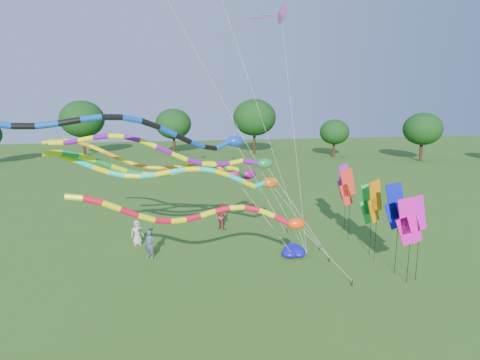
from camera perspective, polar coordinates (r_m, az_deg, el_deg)
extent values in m
plane|color=#235616|center=(19.90, 6.80, -15.75)|extent=(160.00, 160.00, 0.00)
cylinder|color=#382314|center=(73.39, 24.76, 4.16)|extent=(0.50, 0.50, 3.12)
ellipsoid|color=#103B12|center=(73.09, 25.02, 7.33)|extent=(6.59, 6.59, 5.60)
cylinder|color=#382314|center=(76.54, 13.41, 4.99)|extent=(0.50, 0.50, 2.84)
ellipsoid|color=#103B12|center=(76.27, 13.54, 7.76)|extent=(6.00, 6.00, 5.10)
cylinder|color=#382314|center=(76.07, 1.93, 5.29)|extent=(0.50, 0.50, 2.97)
ellipsoid|color=#103B12|center=(75.79, 1.95, 8.21)|extent=(6.26, 6.26, 5.32)
cylinder|color=#382314|center=(74.06, -9.51, 5.11)|extent=(0.50, 0.50, 3.26)
ellipsoid|color=#103B12|center=(73.77, -9.61, 8.40)|extent=(6.88, 6.88, 5.85)
cylinder|color=#382314|center=(73.79, -21.28, 4.50)|extent=(0.50, 0.50, 3.27)
ellipsoid|color=#103B12|center=(73.50, -21.51, 7.81)|extent=(6.90, 6.90, 5.87)
cylinder|color=black|center=(21.17, 15.65, -13.95)|extent=(0.05, 0.05, 0.30)
cylinder|color=silver|center=(19.88, 12.03, -10.12)|extent=(0.02, 0.02, 4.34)
ellipsoid|color=#F6490C|center=(18.81, 8.03, -6.14)|extent=(0.88, 0.57, 0.57)
cylinder|color=red|center=(18.62, 5.95, -5.68)|extent=(0.26, 0.26, 0.79)
cylinder|color=yellow|center=(18.51, 3.81, -4.72)|extent=(0.26, 0.26, 0.75)
cylinder|color=red|center=(18.41, 1.68, -4.10)|extent=(0.26, 0.26, 0.70)
cylinder|color=yellow|center=(18.33, -0.43, -3.95)|extent=(0.26, 0.26, 0.68)
cylinder|color=red|center=(18.25, -2.52, -4.23)|extent=(0.26, 0.26, 0.68)
cylinder|color=yellow|center=(18.14, -4.59, -4.78)|extent=(0.26, 0.26, 0.69)
cylinder|color=red|center=(18.00, -6.67, -5.37)|extent=(0.26, 0.26, 0.69)
cylinder|color=yellow|center=(17.81, -8.78, -5.74)|extent=(0.26, 0.26, 0.70)
cylinder|color=red|center=(17.58, -10.94, -5.72)|extent=(0.26, 0.26, 0.72)
cylinder|color=yellow|center=(17.33, -13.18, -5.26)|extent=(0.26, 0.26, 0.76)
cylinder|color=red|center=(17.10, -15.49, -4.47)|extent=(0.26, 0.26, 0.78)
cylinder|color=yellow|center=(16.94, -17.85, -3.54)|extent=(0.26, 0.26, 0.76)
cylinder|color=red|center=(16.88, -20.20, -2.75)|extent=(0.26, 0.26, 0.71)
cylinder|color=yellow|center=(16.95, -22.49, -2.30)|extent=(0.26, 0.26, 0.68)
cylinder|color=black|center=(23.78, 7.54, -10.80)|extent=(0.05, 0.05, 0.30)
cylinder|color=silver|center=(23.02, 3.30, -5.01)|extent=(0.02, 0.02, 5.82)
ellipsoid|color=#D61749|center=(22.67, -1.08, 0.77)|extent=(0.79, 0.51, 0.51)
cylinder|color=orange|center=(22.99, -2.82, 1.61)|extent=(0.23, 0.23, 1.09)
cylinder|color=#DFE10B|center=(23.36, -4.58, 2.41)|extent=(0.23, 0.23, 0.77)
cylinder|color=orange|center=(23.52, -6.44, 2.28)|extent=(0.23, 0.23, 0.78)
cylinder|color=#DFE10B|center=(23.66, -8.30, 1.99)|extent=(0.23, 0.23, 0.79)
cylinder|color=orange|center=(23.76, -10.18, 1.74)|extent=(0.23, 0.23, 0.79)
cylinder|color=#DFE10B|center=(23.83, -12.09, 1.72)|extent=(0.23, 0.23, 0.80)
cylinder|color=orange|center=(23.89, -14.01, 2.01)|extent=(0.23, 0.23, 0.83)
cylinder|color=#DFE10B|center=(23.97, -15.92, 2.61)|extent=(0.23, 0.23, 0.86)
cylinder|color=orange|center=(24.09, -17.81, 3.39)|extent=(0.23, 0.23, 0.87)
cylinder|color=#DFE10B|center=(24.29, -19.63, 4.19)|extent=(0.23, 0.23, 0.85)
cylinder|color=orange|center=(24.58, -21.34, 4.80)|extent=(0.23, 0.23, 0.81)
cylinder|color=#DFE10B|center=(24.96, -22.91, 5.11)|extent=(0.23, 0.23, 0.78)
cylinder|color=orange|center=(25.43, -24.33, 5.11)|extent=(0.23, 0.23, 0.79)
cylinder|color=#DFE10B|center=(25.97, -25.61, 4.88)|extent=(0.23, 0.23, 0.81)
cylinder|color=black|center=(23.79, 12.59, -10.97)|extent=(0.05, 0.05, 0.30)
cylinder|color=silver|center=(22.30, 8.28, -4.53)|extent=(0.02, 0.02, 6.67)
ellipsoid|color=#18872F|center=(21.29, 3.54, 2.36)|extent=(0.86, 0.55, 0.55)
cylinder|color=#7A0D99|center=(21.38, 1.52, 2.56)|extent=(0.25, 0.25, 0.88)
cylinder|color=#F5FF0D|center=(21.43, -0.53, 2.57)|extent=(0.25, 0.25, 0.77)
cylinder|color=#7A0D99|center=(21.21, -2.48, 2.27)|extent=(0.25, 0.25, 0.77)
cylinder|color=#F5FF0D|center=(20.96, -4.48, 2.24)|extent=(0.25, 0.25, 0.78)
cylinder|color=#7A0D99|center=(20.72, -6.52, 2.60)|extent=(0.25, 0.25, 0.81)
cylinder|color=#F5FF0D|center=(20.51, -8.62, 3.30)|extent=(0.25, 0.25, 0.84)
cylinder|color=#7A0D99|center=(20.36, -10.77, 4.21)|extent=(0.25, 0.25, 0.84)
cylinder|color=#F5FF0D|center=(20.30, -12.93, 5.08)|extent=(0.25, 0.25, 0.81)
cylinder|color=#7A0D99|center=(20.35, -15.07, 5.71)|extent=(0.25, 0.25, 0.77)
cylinder|color=#F5FF0D|center=(20.51, -17.15, 5.96)|extent=(0.25, 0.25, 0.76)
cylinder|color=#7A0D99|center=(20.77, -19.14, 5.83)|extent=(0.25, 0.25, 0.77)
cylinder|color=#F5FF0D|center=(21.10, -21.03, 5.46)|extent=(0.25, 0.25, 0.78)
cylinder|color=#7A0D99|center=(21.48, -22.84, 5.05)|extent=(0.25, 0.25, 0.78)
cylinder|color=#F5FF0D|center=(21.87, -24.59, 4.81)|extent=(0.25, 0.25, 0.77)
cylinder|color=black|center=(25.10, 7.54, -9.61)|extent=(0.05, 0.05, 0.30)
cylinder|color=silver|center=(22.79, 3.77, -2.57)|extent=(0.02, 0.02, 7.88)
ellipsoid|color=#0D3BB6|center=(21.02, -0.69, 5.51)|extent=(0.90, 0.58, 0.58)
cylinder|color=#0B45B9|center=(20.65, -2.48, 4.99)|extent=(0.26, 0.26, 0.87)
cylinder|color=black|center=(20.18, -4.35, 4.62)|extent=(0.26, 0.26, 0.85)
cylinder|color=#0B45B9|center=(19.61, -6.16, 5.06)|extent=(0.26, 0.26, 0.88)
cylinder|color=black|center=(19.07, -8.13, 5.86)|extent=(0.26, 0.26, 0.91)
cylinder|color=#0B45B9|center=(18.61, -10.28, 6.85)|extent=(0.26, 0.26, 0.90)
cylinder|color=black|center=(18.23, -12.62, 7.76)|extent=(0.26, 0.26, 0.87)
cylinder|color=#0B45B9|center=(17.97, -15.13, 8.37)|extent=(0.26, 0.26, 0.83)
cylinder|color=black|center=(17.80, -17.74, 8.51)|extent=(0.26, 0.26, 0.82)
cylinder|color=#0B45B9|center=(17.73, -20.41, 8.22)|extent=(0.26, 0.26, 0.84)
cylinder|color=black|center=(17.74, -23.10, 7.66)|extent=(0.26, 0.26, 0.85)
cylinder|color=#0B45B9|center=(17.79, -25.78, 7.09)|extent=(0.26, 0.26, 0.84)
cylinder|color=black|center=(17.87, -28.45, 6.76)|extent=(0.26, 0.26, 0.83)
cylinder|color=black|center=(25.49, 11.24, -9.40)|extent=(0.05, 0.05, 0.30)
cylinder|color=silver|center=(24.05, 7.94, -4.99)|extent=(0.02, 0.02, 5.35)
ellipsoid|color=#D15A0C|center=(22.89, 4.30, -0.36)|extent=(0.97, 0.62, 0.62)
cylinder|color=#0CD9C9|center=(22.45, 2.77, -0.68)|extent=(0.28, 0.28, 0.86)
cylinder|color=yellow|center=(21.93, 1.16, -0.55)|extent=(0.28, 0.28, 0.86)
cylinder|color=#0CD9C9|center=(21.55, -0.67, 0.26)|extent=(0.28, 0.28, 0.84)
cylinder|color=yellow|center=(21.28, -2.62, 0.98)|extent=(0.28, 0.28, 0.81)
cylinder|color=#0CD9C9|center=(21.11, -4.65, 1.44)|extent=(0.28, 0.28, 0.78)
cylinder|color=yellow|center=(21.06, -6.74, 1.53)|extent=(0.28, 0.28, 0.77)
cylinder|color=#0CD9C9|center=(21.10, -8.84, 1.31)|extent=(0.28, 0.28, 0.79)
cylinder|color=yellow|center=(21.20, -10.94, 0.94)|extent=(0.28, 0.28, 0.80)
cylinder|color=#0CD9C9|center=(21.33, -13.02, 0.62)|extent=(0.28, 0.28, 0.78)
cylinder|color=yellow|center=(21.44, -15.07, 0.54)|extent=(0.28, 0.28, 0.77)
cylinder|color=#0CD9C9|center=(21.51, -17.12, 0.80)|extent=(0.28, 0.28, 0.79)
cylinder|color=yellow|center=(21.53, -19.18, 1.38)|extent=(0.28, 0.28, 0.82)
cylinder|color=#0CD9C9|center=(21.50, -21.26, 2.15)|extent=(0.28, 0.28, 0.84)
cylinder|color=yellow|center=(21.43, -23.36, 2.92)|extent=(0.28, 0.28, 0.84)
cylinder|color=black|center=(28.36, 6.70, -7.16)|extent=(0.05, 0.05, 0.30)
cylinder|color=silver|center=(26.71, 4.06, -3.26)|extent=(0.02, 0.02, 5.38)
ellipsoid|color=#820B66|center=(25.28, 1.11, 0.82)|extent=(1.01, 0.65, 0.65)
cylinder|color=green|center=(24.60, 0.05, 1.09)|extent=(0.29, 0.29, 1.07)
cylinder|color=#E5FF0D|center=(23.91, -1.22, 1.67)|extent=(0.29, 0.29, 0.85)
cylinder|color=green|center=(23.54, -2.99, 1.95)|extent=(0.29, 0.29, 0.82)
cylinder|color=#E5FF0D|center=(23.26, -4.88, 1.91)|extent=(0.29, 0.29, 0.82)
cylinder|color=green|center=(23.06, -6.84, 1.61)|extent=(0.29, 0.29, 0.83)
cylinder|color=#E5FF0D|center=(22.90, -8.84, 1.19)|extent=(0.29, 0.29, 0.84)
cylinder|color=green|center=(22.75, -10.86, 0.85)|extent=(0.29, 0.29, 0.82)
cylinder|color=#E5FF0D|center=(22.58, -12.88, 0.77)|extent=(0.29, 0.29, 0.82)
cylinder|color=green|center=(22.37, -14.89, 1.01)|extent=(0.29, 0.29, 0.84)
cylinder|color=#E5FF0D|center=(22.10, -16.91, 1.55)|extent=(0.29, 0.29, 0.87)
cylinder|color=green|center=(21.79, -18.95, 2.26)|extent=(0.29, 0.29, 0.89)
cylinder|color=#E5FF0D|center=(21.44, -21.00, 2.95)|extent=(0.29, 0.29, 0.88)
cylinder|color=green|center=(21.10, -23.07, 3.40)|extent=(0.29, 0.29, 0.85)
cylinder|color=#E5FF0D|center=(20.76, -25.17, 3.49)|extent=(0.29, 0.29, 0.83)
cylinder|color=black|center=(24.07, 9.47, -10.58)|extent=(0.04, 0.04, 0.30)
cylinder|color=silver|center=(23.62, 1.29, 13.90)|extent=(0.01, 0.01, 21.02)
cylinder|color=black|center=(24.07, 9.47, -10.58)|extent=(0.04, 0.04, 0.30)
cylinder|color=silver|center=(21.12, -6.22, 17.58)|extent=(0.01, 0.01, 25.39)
cylinder|color=black|center=(24.07, 9.47, -10.58)|extent=(0.04, 0.04, 0.30)
cylinder|color=silver|center=(24.55, 7.61, 7.19)|extent=(0.01, 0.01, 14.84)
cone|color=purple|center=(27.18, 5.85, 22.54)|extent=(1.30, 1.39, 1.39)
cube|color=purple|center=(26.95, 4.31, 22.34)|extent=(0.90, 0.12, 0.04)
cube|color=purple|center=(26.78, 3.08, 22.16)|extent=(0.90, 0.12, 0.04)
cube|color=purple|center=(26.63, 1.85, 21.98)|extent=(0.90, 0.12, 0.04)
cylinder|color=black|center=(22.17, 24.06, -8.03)|extent=(0.02, 0.02, 4.14)
cube|color=#EC0DC0|center=(21.63, 23.90, -4.41)|extent=(1.16, 0.12, 1.93)
cube|color=#EC0DC0|center=(21.79, 23.57, -6.46)|extent=(1.01, 0.12, 1.51)
cylinder|color=black|center=(21.75, 22.99, -8.36)|extent=(0.02, 0.02, 4.10)
cube|color=#EB0DA4|center=(21.25, 22.74, -4.71)|extent=(1.15, 0.28, 1.93)
cube|color=#EB0DA4|center=(21.43, 22.39, -6.78)|extent=(1.00, 0.25, 1.51)
cylinder|color=black|center=(22.56, 21.49, -6.92)|extent=(0.02, 0.02, 4.59)
cube|color=#0C19B5|center=(22.04, 21.26, -2.74)|extent=(1.15, 0.31, 1.93)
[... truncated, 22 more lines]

